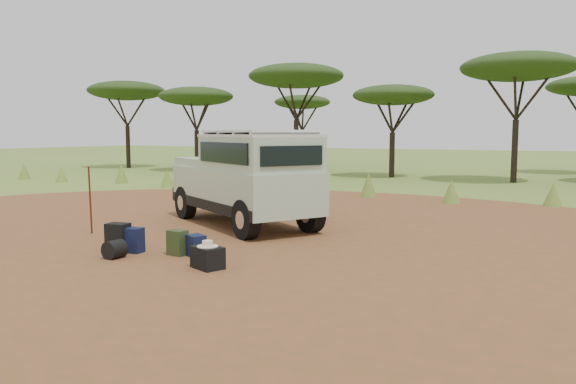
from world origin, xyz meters
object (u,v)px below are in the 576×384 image
at_px(walking_staff, 90,201).
at_px(duffel_navy, 196,246).
at_px(backpack_navy, 133,240).
at_px(hard_case, 208,258).
at_px(safari_vehicle, 246,180).
at_px(backpack_olive, 177,243).
at_px(backpack_black, 118,238).

xyz_separation_m(walking_staff, duffel_navy, (3.36, -0.64, -0.59)).
height_order(backpack_navy, hard_case, backpack_navy).
bearing_deg(walking_staff, duffel_navy, -55.70).
relative_size(safari_vehicle, backpack_olive, 10.59).
xyz_separation_m(safari_vehicle, hard_case, (1.76, -4.12, -0.96)).
xyz_separation_m(backpack_olive, duffel_navy, (0.37, 0.08, -0.04)).
xyz_separation_m(duffel_navy, hard_case, (0.75, -0.68, -0.01)).
relative_size(backpack_black, hard_case, 1.05).
bearing_deg(backpack_black, backpack_navy, 6.57).
bearing_deg(backpack_black, safari_vehicle, 72.76).
height_order(safari_vehicle, backpack_olive, safari_vehicle).
bearing_deg(duffel_navy, hard_case, -15.55).
relative_size(safari_vehicle, walking_staff, 3.03).
bearing_deg(walking_staff, backpack_black, -74.32).
bearing_deg(safari_vehicle, hard_case, -35.82).
xyz_separation_m(backpack_black, duffel_navy, (1.58, 0.36, -0.08)).
distance_m(backpack_olive, duffel_navy, 0.38).
xyz_separation_m(safari_vehicle, duffel_navy, (1.01, -3.44, -0.94)).
relative_size(walking_staff, duffel_navy, 4.12).
height_order(duffel_navy, hard_case, duffel_navy).
height_order(backpack_black, backpack_navy, backpack_black).
xyz_separation_m(safari_vehicle, backpack_black, (-0.58, -3.81, -0.86)).
distance_m(backpack_black, duffel_navy, 1.63).
xyz_separation_m(backpack_black, backpack_olive, (1.22, 0.29, -0.04)).
bearing_deg(backpack_navy, backpack_black, -172.10).
relative_size(duffel_navy, hard_case, 0.76).
bearing_deg(safari_vehicle, walking_staff, -98.93).
relative_size(backpack_olive, hard_case, 0.90).
xyz_separation_m(safari_vehicle, walking_staff, (-2.35, -2.81, -0.35)).
distance_m(walking_staff, backpack_olive, 3.13).
distance_m(backpack_navy, backpack_olive, 0.94).
bearing_deg(backpack_olive, backpack_black, -159.33).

